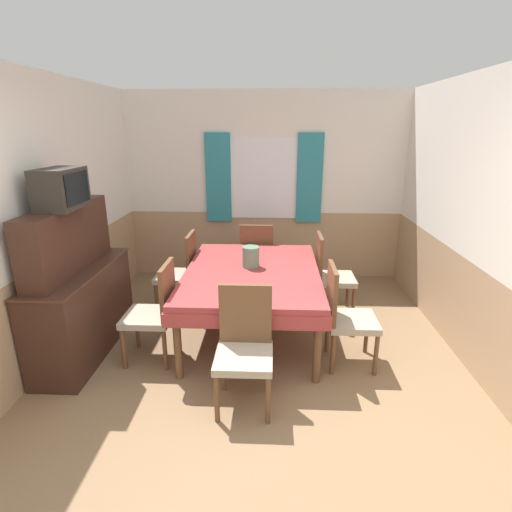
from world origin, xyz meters
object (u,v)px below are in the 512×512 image
(chair_head_window, at_px, (257,256))
(vase, at_px, (251,257))
(dining_table, at_px, (252,279))
(chair_left_near, at_px, (156,310))
(chair_right_near, at_px, (345,313))
(chair_left_far, at_px, (181,270))
(chair_right_far, at_px, (329,273))
(chair_head_near, at_px, (245,344))
(sideboard, at_px, (79,293))
(tv, at_px, (61,189))

(chair_head_window, height_order, vase, chair_head_window)
(dining_table, distance_m, chair_left_near, 1.03)
(chair_left_near, distance_m, chair_right_near, 1.74)
(chair_head_window, bearing_deg, dining_table, -90.00)
(chair_left_far, distance_m, chair_head_window, 1.04)
(chair_right_far, bearing_deg, chair_left_near, -58.41)
(chair_left_far, relative_size, chair_right_near, 1.00)
(chair_head_near, bearing_deg, sideboard, -22.90)
(dining_table, relative_size, chair_left_near, 1.97)
(chair_left_near, xyz_separation_m, tv, (-0.72, -0.01, 1.11))
(dining_table, height_order, chair_head_near, chair_head_near)
(dining_table, bearing_deg, tv, -161.24)
(chair_right_near, relative_size, vase, 4.37)
(chair_right_far, height_order, vase, chair_right_far)
(dining_table, distance_m, chair_head_near, 1.12)
(chair_left_near, relative_size, tv, 1.96)
(sideboard, relative_size, tv, 2.98)
(tv, distance_m, vase, 1.87)
(chair_left_far, bearing_deg, chair_left_near, -180.00)
(dining_table, xyz_separation_m, chair_left_near, (-0.87, -0.53, -0.11))
(chair_left_near, bearing_deg, sideboard, 81.95)
(dining_table, bearing_deg, chair_right_far, 31.59)
(chair_head_near, bearing_deg, chair_right_far, -117.80)
(chair_left_far, xyz_separation_m, chair_head_window, (0.87, 0.58, 0.00))
(chair_left_far, height_order, chair_left_near, same)
(chair_right_far, bearing_deg, chair_head_window, -123.70)
(chair_right_far, bearing_deg, chair_head_near, -27.80)
(chair_head_window, height_order, sideboard, sideboard)
(dining_table, distance_m, chair_head_window, 1.12)
(sideboard, distance_m, vase, 1.70)
(chair_right_far, bearing_deg, dining_table, -58.41)
(dining_table, bearing_deg, chair_right_near, -31.59)
(chair_left_far, relative_size, chair_head_window, 1.00)
(chair_head_near, relative_size, vase, 4.37)
(tv, bearing_deg, dining_table, 18.76)
(chair_right_far, height_order, chair_left_near, same)
(chair_head_near, distance_m, chair_right_far, 1.86)
(chair_head_near, relative_size, tv, 1.96)
(chair_left_far, bearing_deg, chair_head_near, -152.20)
(dining_table, height_order, sideboard, sideboard)
(chair_head_near, height_order, vase, chair_head_near)
(chair_right_near, distance_m, tv, 2.70)
(chair_left_near, height_order, chair_right_near, same)
(chair_head_near, xyz_separation_m, chair_right_near, (0.87, 0.58, 0.00))
(chair_right_far, bearing_deg, chair_right_near, 0.00)
(chair_right_near, bearing_deg, vase, -125.35)
(dining_table, xyz_separation_m, chair_head_window, (0.00, 1.11, -0.11))
(chair_head_window, bearing_deg, chair_head_near, -90.00)
(dining_table, relative_size, vase, 8.59)
(chair_left_near, distance_m, vase, 1.11)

